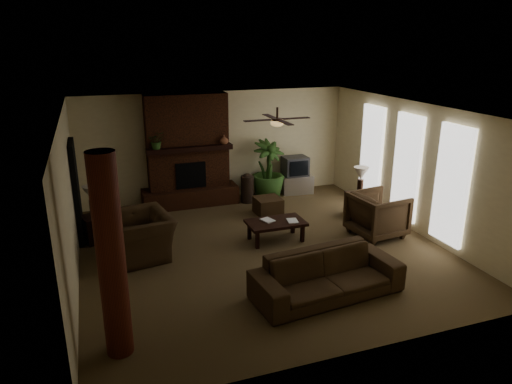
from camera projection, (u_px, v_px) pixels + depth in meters
name	position (u px, v px, depth m)	size (l,w,h in m)	color
room_shell	(263.00, 183.00, 9.08)	(7.00, 7.00, 7.00)	brown
fireplace	(188.00, 160.00, 11.79)	(2.40, 0.70, 2.80)	#492313
windows	(407.00, 168.00, 10.36)	(0.08, 3.65, 2.35)	white
log_column	(111.00, 258.00, 5.99)	(0.36, 0.36, 2.80)	#5D2417
doorway	(76.00, 192.00, 9.71)	(0.10, 1.00, 2.10)	black
ceiling_fan	(277.00, 121.00, 9.12)	(1.35, 1.35, 0.37)	#301E15
sofa	(327.00, 268.00, 7.69)	(2.49, 0.73, 0.97)	#3E2C1A
armchair_left	(139.00, 228.00, 9.08)	(1.30, 0.85, 1.14)	#3E2C1A
armchair_right	(378.00, 212.00, 10.05)	(1.02, 0.95, 1.05)	#3E2C1A
coffee_table	(276.00, 224.00, 9.83)	(1.20, 0.70, 0.43)	black
ottoman	(268.00, 206.00, 11.40)	(0.60, 0.60, 0.40)	#3E2C1A
tv_stand	(296.00, 184.00, 12.94)	(0.85, 0.50, 0.50)	silver
tv	(295.00, 166.00, 12.75)	(0.65, 0.53, 0.52)	#3B3B3D
floor_vase	(247.00, 186.00, 12.14)	(0.34, 0.34, 0.77)	#2E2119
floor_plant	(268.00, 182.00, 12.43)	(0.87, 1.56, 0.87)	#305321
side_table_left	(95.00, 228.00, 9.85)	(0.50, 0.50, 0.55)	black
lamp_left	(92.00, 195.00, 9.64)	(0.38, 0.38, 0.65)	#301E15
side_table_right	(357.00, 205.00, 11.25)	(0.50, 0.50, 0.55)	black
lamp_right	(361.00, 175.00, 11.04)	(0.39, 0.39, 0.65)	#301E15
mantel_plant	(157.00, 142.00, 11.11)	(0.38, 0.42, 0.33)	#305321
mantel_vase	(224.00, 140.00, 11.65)	(0.22, 0.23, 0.22)	brown
book_a	(264.00, 216.00, 9.73)	(0.22, 0.03, 0.29)	#999999
book_b	(288.00, 215.00, 9.75)	(0.21, 0.02, 0.29)	#999999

